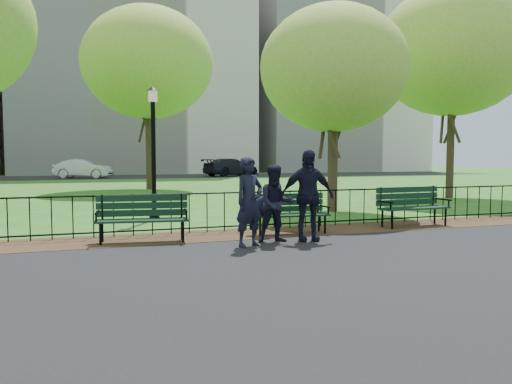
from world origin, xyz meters
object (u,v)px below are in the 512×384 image
object	(u,v)px
park_bench_main	(278,208)
person_right	(307,195)
tree_mid_e	(453,51)
tree_far_c	(148,63)
tree_near_e	(334,69)
sedan_dark	(231,167)
person_left	(249,202)
lamppost	(153,148)
person_mid	(276,204)
park_bench_left_a	(142,213)
sedan_silver	(84,169)
park_bench_right_a	(412,202)

from	to	relation	value
park_bench_main	person_right	size ratio (longest dim) A/B	0.95
tree_mid_e	tree_far_c	bearing A→B (deg)	138.34
tree_near_e	sedan_dark	world-z (taller)	tree_near_e
person_left	tree_mid_e	bearing A→B (deg)	13.80
person_left	tree_near_e	bearing A→B (deg)	27.48
sedan_dark	lamppost	bearing A→B (deg)	137.34
tree_near_e	person_mid	world-z (taller)	tree_near_e
park_bench_left_a	sedan_silver	distance (m)	32.20
sedan_dark	person_right	bearing A→B (deg)	143.68
tree_far_c	park_bench_right_a	bearing A→B (deg)	-75.79
tree_near_e	person_mid	size ratio (longest dim) A/B	4.14
person_mid	tree_far_c	bearing A→B (deg)	98.16
park_bench_main	sedan_dark	size ratio (longest dim) A/B	0.32
tree_far_c	person_left	xyz separation A→B (m)	(-0.44, -17.73, -5.68)
tree_near_e	person_mid	distance (m)	7.01
park_bench_main	park_bench_left_a	size ratio (longest dim) A/B	0.94
tree_far_c	sedan_dark	bearing A→B (deg)	59.96
sedan_silver	park_bench_left_a	bearing A→B (deg)	-156.16
lamppost	person_mid	distance (m)	4.87
park_bench_left_a	person_right	size ratio (longest dim) A/B	1.01
park_bench_left_a	person_left	world-z (taller)	person_left
park_bench_left_a	sedan_silver	world-z (taller)	sedan_silver
tree_near_e	sedan_silver	world-z (taller)	tree_near_e
park_bench_left_a	sedan_silver	size ratio (longest dim) A/B	0.41
tree_far_c	sedan_dark	world-z (taller)	tree_far_c
lamppost	sedan_dark	bearing A→B (deg)	69.66
park_bench_left_a	sedan_dark	world-z (taller)	sedan_dark
tree_mid_e	person_right	world-z (taller)	tree_mid_e
sedan_dark	tree_near_e	bearing A→B (deg)	147.34
person_mid	park_bench_left_a	bearing A→B (deg)	166.82
person_mid	sedan_dark	bearing A→B (deg)	82.40
park_bench_main	lamppost	bearing A→B (deg)	125.37
person_mid	sedan_silver	xyz separation A→B (m)	(-3.38, 33.12, -0.02)
park_bench_left_a	person_left	size ratio (longest dim) A/B	1.10
tree_near_e	tree_mid_e	world-z (taller)	tree_mid_e
park_bench_right_a	person_mid	xyz separation A→B (m)	(-3.94, -1.05, 0.18)
lamppost	park_bench_main	bearing A→B (deg)	-58.43
person_right	park_bench_left_a	bearing A→B (deg)	172.26
park_bench_right_a	tree_mid_e	xyz separation A→B (m)	(6.81, 6.65, 5.39)
park_bench_right_a	sedan_silver	bearing A→B (deg)	99.31
park_bench_main	person_right	world-z (taller)	person_right
park_bench_left_a	person_right	xyz separation A→B (m)	(3.12, -0.97, 0.34)
lamppost	sedan_silver	world-z (taller)	lamppost
person_right	lamppost	bearing A→B (deg)	128.12
park_bench_left_a	tree_far_c	xyz separation A→B (m)	(2.25, 16.52, 5.95)
tree_near_e	tree_far_c	distance (m)	13.51
lamppost	tree_near_e	size ratio (longest dim) A/B	0.56
park_bench_main	tree_near_e	world-z (taller)	tree_near_e
park_bench_right_a	lamppost	world-z (taller)	lamppost
park_bench_right_a	person_mid	bearing A→B (deg)	-168.66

